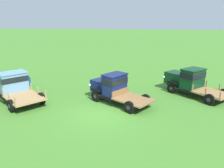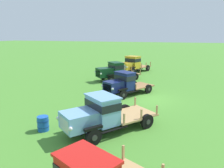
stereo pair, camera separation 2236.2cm
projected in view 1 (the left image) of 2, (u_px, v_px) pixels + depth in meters
The scene contains 5 objects.
ground_plane at pixel (101, 113), 13.78m from camera, with size 240.00×240.00×0.00m, color #47842D.
vintage_truck_second_in_line at pixel (13, 85), 16.06m from camera, with size 5.47×4.84×2.05m.
vintage_truck_midrow_center at pixel (113, 87), 15.51m from camera, with size 4.97×4.03×2.06m.
vintage_truck_far_side at pixel (189, 80), 17.12m from camera, with size 4.96×4.83×2.08m.
oil_drum_beside_row at pixel (27, 82), 19.28m from camera, with size 0.65×0.65×0.82m.
Camera 1 is at (2.87, -12.37, 5.69)m, focal length 35.00 mm.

